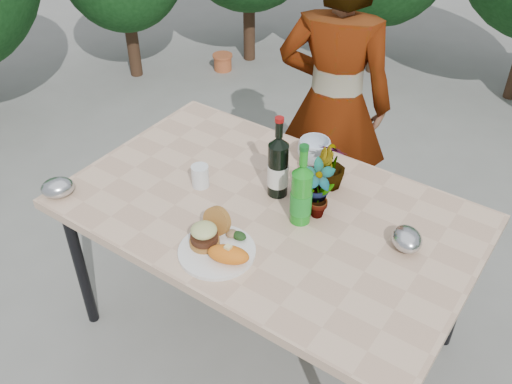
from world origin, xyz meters
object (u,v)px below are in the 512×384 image
Objects in this scene: person at (334,105)px; patio_table at (267,219)px; dinner_plate at (217,251)px; wine_bottle at (278,167)px.

patio_table is at bearing 81.55° from person.
dinner_plate is 0.79× the size of wine_bottle.
wine_bottle is 0.23× the size of person.
person reaches higher than dinner_plate.
dinner_plate is 1.14m from person.
patio_table is 0.21m from wine_bottle.
person is (-0.16, 0.82, 0.09)m from patio_table.
dinner_plate is 0.43m from wine_bottle.
dinner_plate reaches higher than patio_table.
patio_table is at bearing -99.00° from wine_bottle.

